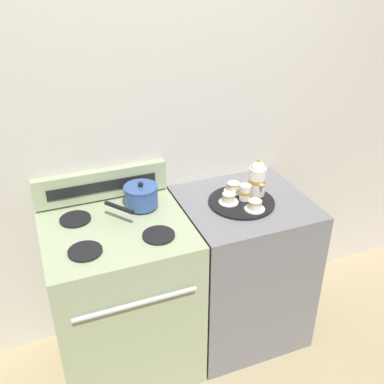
% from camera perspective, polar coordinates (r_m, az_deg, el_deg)
% --- Properties ---
extents(ground_plane, '(6.00, 6.00, 0.00)m').
position_cam_1_polar(ground_plane, '(2.90, -1.11, -18.33)').
color(ground_plane, tan).
extents(wall_back, '(6.00, 0.05, 2.20)m').
position_cam_1_polar(wall_back, '(2.52, -4.12, 4.68)').
color(wall_back, beige).
rests_on(wall_back, ground).
extents(stove, '(0.72, 0.67, 0.92)m').
position_cam_1_polar(stove, '(2.52, -8.78, -13.19)').
color(stove, '#9EAD84').
rests_on(stove, ground).
extents(control_panel, '(0.71, 0.05, 0.16)m').
position_cam_1_polar(control_panel, '(2.44, -11.39, 0.94)').
color(control_panel, '#9EAD84').
rests_on(control_panel, stove).
extents(side_counter, '(0.68, 0.64, 0.91)m').
position_cam_1_polar(side_counter, '(2.70, 6.21, -9.55)').
color(side_counter, slate).
rests_on(side_counter, ground).
extents(saucepan, '(0.29, 0.27, 0.14)m').
position_cam_1_polar(saucepan, '(2.35, -6.53, -0.51)').
color(saucepan, '#335193').
rests_on(saucepan, stove).
extents(serving_tray, '(0.36, 0.36, 0.01)m').
position_cam_1_polar(serving_tray, '(2.42, 6.29, -1.27)').
color(serving_tray, black).
rests_on(serving_tray, side_counter).
extents(teapot, '(0.09, 0.15, 0.21)m').
position_cam_1_polar(teapot, '(2.45, 8.31, 1.74)').
color(teapot, white).
rests_on(teapot, serving_tray).
extents(teacup_left, '(0.11, 0.11, 0.05)m').
position_cam_1_polar(teacup_left, '(2.38, 4.71, -0.81)').
color(teacup_left, white).
rests_on(teacup_left, serving_tray).
extents(teacup_right, '(0.11, 0.11, 0.05)m').
position_cam_1_polar(teacup_right, '(2.34, 8.00, -1.67)').
color(teacup_right, white).
rests_on(teacup_right, serving_tray).
extents(teacup_front, '(0.11, 0.11, 0.05)m').
position_cam_1_polar(teacup_front, '(2.49, 5.29, 0.60)').
color(teacup_front, white).
rests_on(teacup_front, serving_tray).
extents(creamer_jug, '(0.06, 0.06, 0.08)m').
position_cam_1_polar(creamer_jug, '(2.41, 6.81, -0.07)').
color(creamer_jug, white).
rests_on(creamer_jug, serving_tray).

